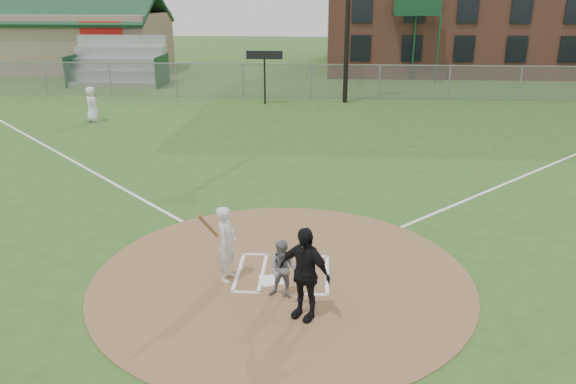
# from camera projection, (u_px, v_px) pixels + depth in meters

# --- Properties ---
(ground) EXTENTS (140.00, 140.00, 0.00)m
(ground) POSITION_uv_depth(u_px,v_px,m) (282.00, 277.00, 12.49)
(ground) COLOR #2B501B
(ground) RESTS_ON ground
(dirt_circle) EXTENTS (8.40, 8.40, 0.02)m
(dirt_circle) POSITION_uv_depth(u_px,v_px,m) (282.00, 277.00, 12.48)
(dirt_circle) COLOR olive
(dirt_circle) RESTS_ON ground
(home_plate) EXTENTS (0.62, 0.62, 0.03)m
(home_plate) POSITION_uv_depth(u_px,v_px,m) (271.00, 281.00, 12.26)
(home_plate) COLOR white
(home_plate) RESTS_ON dirt_circle
(foul_line_first) EXTENTS (17.04, 17.04, 0.01)m
(foul_line_first) POSITION_uv_depth(u_px,v_px,m) (547.00, 166.00, 20.38)
(foul_line_first) COLOR white
(foul_line_first) RESTS_ON ground
(foul_line_third) EXTENTS (17.04, 17.04, 0.01)m
(foul_line_third) POSITION_uv_depth(u_px,v_px,m) (66.00, 157.00, 21.49)
(foul_line_third) COLOR white
(foul_line_third) RESTS_ON ground
(catcher) EXTENTS (0.69, 0.58, 1.26)m
(catcher) POSITION_uv_depth(u_px,v_px,m) (283.00, 269.00, 11.45)
(catcher) COLOR slate
(catcher) RESTS_ON dirt_circle
(umpire) EXTENTS (1.18, 0.95, 1.88)m
(umpire) POSITION_uv_depth(u_px,v_px,m) (304.00, 273.00, 10.64)
(umpire) COLOR black
(umpire) RESTS_ON dirt_circle
(ondeck_player) EXTENTS (0.96, 0.96, 1.69)m
(ondeck_player) POSITION_uv_depth(u_px,v_px,m) (91.00, 104.00, 27.11)
(ondeck_player) COLOR silver
(ondeck_player) RESTS_ON ground
(batters_boxes) EXTENTS (2.08, 1.88, 0.01)m
(batters_boxes) POSITION_uv_depth(u_px,v_px,m) (283.00, 273.00, 12.62)
(batters_boxes) COLOR white
(batters_boxes) RESTS_ON dirt_circle
(batter_at_plate) EXTENTS (0.72, 1.02, 1.78)m
(batter_at_plate) POSITION_uv_depth(u_px,v_px,m) (227.00, 244.00, 12.08)
(batter_at_plate) COLOR silver
(batter_at_plate) RESTS_ON dirt_circle
(outfield_fence) EXTENTS (56.08, 0.08, 2.03)m
(outfield_fence) POSITION_uv_depth(u_px,v_px,m) (310.00, 81.00, 32.80)
(outfield_fence) COLOR slate
(outfield_fence) RESTS_ON ground
(bleachers) EXTENTS (6.08, 3.20, 3.20)m
(bleachers) POSITION_uv_depth(u_px,v_px,m) (117.00, 61.00, 37.36)
(bleachers) COLOR #B7BABF
(bleachers) RESTS_ON ground
(clubhouse) EXTENTS (12.20, 8.71, 6.23)m
(clubhouse) POSITION_uv_depth(u_px,v_px,m) (84.00, 40.00, 43.78)
(clubhouse) COLOR gray
(clubhouse) RESTS_ON ground
(scoreboard_sign) EXTENTS (2.00, 0.10, 2.93)m
(scoreboard_sign) POSITION_uv_depth(u_px,v_px,m) (264.00, 61.00, 30.81)
(scoreboard_sign) COLOR black
(scoreboard_sign) RESTS_ON ground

